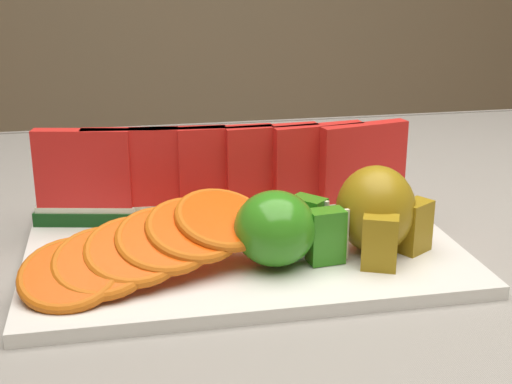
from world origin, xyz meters
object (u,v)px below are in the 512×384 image
object	(u,v)px
pear_cluster	(378,212)
side_plate	(316,153)
platter	(240,243)
fork	(88,184)
apple_cluster	(282,229)

from	to	relation	value
pear_cluster	side_plate	xyz separation A→B (m)	(0.05, 0.36, -0.05)
platter	fork	size ratio (longest dim) A/B	2.05
side_plate	fork	distance (m)	0.32
apple_cluster	pear_cluster	distance (m)	0.09
pear_cluster	side_plate	world-z (taller)	pear_cluster
apple_cluster	pear_cluster	bearing A→B (deg)	5.39
fork	pear_cluster	bearing A→B (deg)	-46.97
side_plate	pear_cluster	bearing A→B (deg)	-97.28
apple_cluster	side_plate	world-z (taller)	apple_cluster
pear_cluster	fork	size ratio (longest dim) A/B	0.48
platter	fork	bearing A→B (deg)	123.10
side_plate	fork	xyz separation A→B (m)	(-0.31, -0.07, -0.00)
apple_cluster	side_plate	distance (m)	0.40
platter	apple_cluster	xyz separation A→B (m)	(0.03, -0.07, 0.04)
platter	apple_cluster	size ratio (longest dim) A/B	3.58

